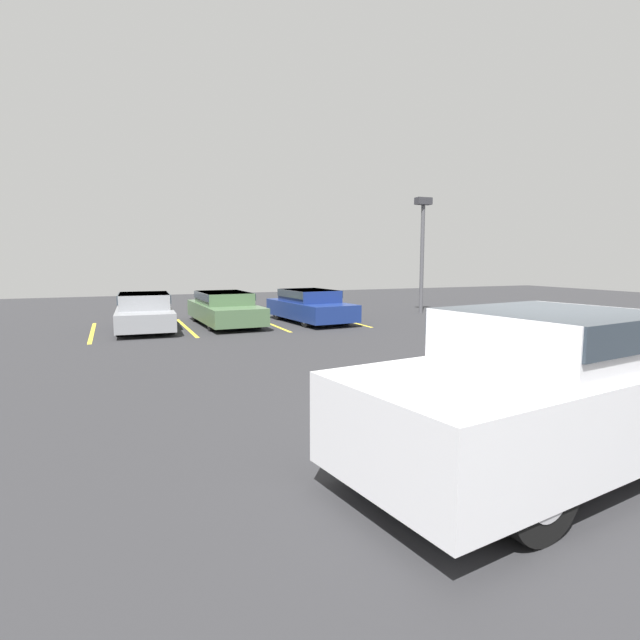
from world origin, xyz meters
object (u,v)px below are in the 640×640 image
parked_sedan_b (224,307)px  wheel_stop_curb (150,317)px  parked_sedan_a (145,310)px  parked_sedan_c (310,305)px  pickup_truck (565,387)px  light_post (422,239)px

parked_sedan_b → wheel_stop_curb: parked_sedan_b is taller
parked_sedan_a → parked_sedan_b: size_ratio=0.94×
parked_sedan_a → parked_sedan_c: (5.85, -0.26, -0.00)m
parked_sedan_a → wheel_stop_curb: parked_sedan_a is taller
wheel_stop_curb → parked_sedan_c: bearing=-31.0°
pickup_truck → parked_sedan_c: 13.45m
pickup_truck → parked_sedan_b: (-1.01, 13.77, -0.27)m
wheel_stop_curb → parked_sedan_b: bearing=-49.8°
parked_sedan_b → parked_sedan_a: bearing=-87.1°
pickup_truck → light_post: 16.47m
parked_sedan_c → light_post: 6.30m
parked_sedan_c → parked_sedan_a: bearing=-97.8°
parked_sedan_a → parked_sedan_b: parked_sedan_a is taller
parked_sedan_a → light_post: light_post is taller
parked_sedan_a → parked_sedan_c: 5.86m
pickup_truck → wheel_stop_curb: bearing=92.9°
parked_sedan_c → parked_sedan_b: bearing=-104.1°
light_post → wheel_stop_curb: bearing=168.6°
light_post → parked_sedan_c: bearing=-169.4°
pickup_truck → light_post: bearing=52.9°
parked_sedan_a → pickup_truck: bearing=18.1°
pickup_truck → parked_sedan_a: (-3.74, 13.54, -0.25)m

